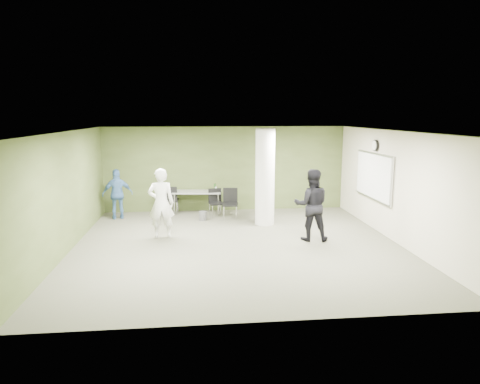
{
  "coord_description": "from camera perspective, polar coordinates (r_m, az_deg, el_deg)",
  "views": [
    {
      "loc": [
        -1.0,
        -10.12,
        3.19
      ],
      "look_at": [
        0.17,
        1.0,
        1.16
      ],
      "focal_mm": 32.0,
      "sensor_mm": 36.0,
      "label": 1
    }
  ],
  "objects": [
    {
      "name": "column",
      "position": [
        12.42,
        3.35,
        2.0
      ],
      "size": [
        0.56,
        0.56,
        2.8
      ],
      "primitive_type": "cylinder",
      "color": "silver",
      "rests_on": "floor"
    },
    {
      "name": "chair_table_left",
      "position": [
        13.57,
        -3.25,
        -1.11
      ],
      "size": [
        0.52,
        0.52,
        0.87
      ],
      "rotation": [
        0.0,
        0.0,
        0.21
      ],
      "color": "black",
      "rests_on": "floor"
    },
    {
      "name": "whiteboard",
      "position": [
        12.46,
        17.36,
        2.04
      ],
      "size": [
        0.05,
        2.3,
        1.3
      ],
      "color": "silver",
      "rests_on": "wall_right_cream"
    },
    {
      "name": "man_blue",
      "position": [
        13.65,
        -16.01,
        -0.28
      ],
      "size": [
        0.97,
        0.56,
        1.55
      ],
      "primitive_type": "imported",
      "rotation": [
        0.0,
        0.0,
        3.36
      ],
      "color": "#3E679C",
      "rests_on": "floor"
    },
    {
      "name": "chair_back_right",
      "position": [
        13.9,
        -9.22,
        -0.8
      ],
      "size": [
        0.49,
        0.49,
        0.93
      ],
      "rotation": [
        0.0,
        0.0,
        3.08
      ],
      "color": "black",
      "rests_on": "floor"
    },
    {
      "name": "ceiling",
      "position": [
        10.18,
        -0.35,
        8.11
      ],
      "size": [
        8.0,
        8.0,
        0.0
      ],
      "primitive_type": "plane",
      "rotation": [
        3.14,
        0.0,
        0.0
      ],
      "color": "white",
      "rests_on": "wall_back"
    },
    {
      "name": "chair_table_right",
      "position": [
        13.23,
        -1.31,
        -1.2
      ],
      "size": [
        0.52,
        0.52,
        0.94
      ],
      "rotation": [
        0.0,
        0.0,
        -0.11
      ],
      "color": "black",
      "rests_on": "floor"
    },
    {
      "name": "wall_clock",
      "position": [
        12.38,
        17.57,
        5.94
      ],
      "size": [
        0.06,
        0.32,
        0.32
      ],
      "color": "black",
      "rests_on": "wall_right_cream"
    },
    {
      "name": "woman_white",
      "position": [
        11.28,
        -10.47,
        -1.49
      ],
      "size": [
        0.69,
        0.47,
        1.83
      ],
      "primitive_type": "imported",
      "rotation": [
        0.0,
        0.0,
        3.2
      ],
      "color": "white",
      "rests_on": "floor"
    },
    {
      "name": "wastebasket",
      "position": [
        13.11,
        -4.96,
        -3.19
      ],
      "size": [
        0.24,
        0.24,
        0.27
      ],
      "primitive_type": "cylinder",
      "color": "#4C4C4C",
      "rests_on": "floor"
    },
    {
      "name": "folding_table",
      "position": [
        13.9,
        -5.65,
        -0.11
      ],
      "size": [
        1.62,
        0.84,
        0.99
      ],
      "rotation": [
        0.0,
        0.0,
        -0.1
      ],
      "color": "gray",
      "rests_on": "floor"
    },
    {
      "name": "man_black",
      "position": [
        11.03,
        9.5,
        -1.72
      ],
      "size": [
        1.0,
        0.83,
        1.84
      ],
      "primitive_type": "imported",
      "rotation": [
        0.0,
        0.0,
        2.98
      ],
      "color": "black",
      "rests_on": "floor"
    },
    {
      "name": "wall_back",
      "position": [
        14.27,
        -1.92,
        3.1
      ],
      "size": [
        8.0,
        2.8,
        0.02
      ],
      "primitive_type": "cube",
      "rotation": [
        1.57,
        0.0,
        0.0
      ],
      "color": "#425025",
      "rests_on": "floor"
    },
    {
      "name": "wall_right_cream",
      "position": [
        11.43,
        20.04,
        0.67
      ],
      "size": [
        0.02,
        8.0,
        2.8
      ],
      "primitive_type": "cube",
      "color": "beige",
      "rests_on": "floor"
    },
    {
      "name": "chair_back_left",
      "position": [
        13.92,
        -10.1,
        -0.68
      ],
      "size": [
        0.6,
        0.6,
        0.98
      ],
      "rotation": [
        0.0,
        0.0,
        2.86
      ],
      "color": "black",
      "rests_on": "floor"
    },
    {
      "name": "wall_left",
      "position": [
        10.71,
        -22.16,
        -0.08
      ],
      "size": [
        0.02,
        8.0,
        2.8
      ],
      "primitive_type": "cube",
      "color": "#425025",
      "rests_on": "floor"
    },
    {
      "name": "floor",
      "position": [
        10.66,
        -0.33,
        -7.1
      ],
      "size": [
        8.0,
        8.0,
        0.0
      ],
      "primitive_type": "plane",
      "color": "#4E4D3D",
      "rests_on": "ground"
    }
  ]
}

